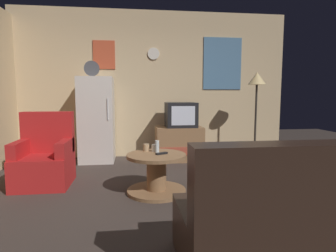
# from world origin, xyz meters

# --- Properties ---
(ground_plane) EXTENTS (12.00, 12.00, 0.00)m
(ground_plane) POSITION_xyz_m (0.00, 0.00, 0.00)
(ground_plane) COLOR #3D332D
(wall_with_art) EXTENTS (5.20, 0.12, 2.77)m
(wall_with_art) POSITION_xyz_m (0.01, 2.45, 1.39)
(wall_with_art) COLOR #D1B284
(wall_with_art) RESTS_ON ground_plane
(fridge) EXTENTS (0.60, 0.62, 1.77)m
(fridge) POSITION_xyz_m (-1.05, 2.07, 0.75)
(fridge) COLOR silver
(fridge) RESTS_ON ground_plane
(tv_stand) EXTENTS (0.84, 0.53, 0.61)m
(tv_stand) POSITION_xyz_m (0.42, 1.96, 0.31)
(tv_stand) COLOR #8E6642
(tv_stand) RESTS_ON ground_plane
(crt_tv) EXTENTS (0.54, 0.51, 0.44)m
(crt_tv) POSITION_xyz_m (0.45, 1.96, 0.83)
(crt_tv) COLOR black
(crt_tv) RESTS_ON tv_stand
(standing_lamp) EXTENTS (0.32, 0.32, 1.59)m
(standing_lamp) POSITION_xyz_m (1.79, 1.77, 1.36)
(standing_lamp) COLOR #332D28
(standing_lamp) RESTS_ON ground_plane
(coffee_table) EXTENTS (0.72, 0.72, 0.48)m
(coffee_table) POSITION_xyz_m (-0.13, 0.28, 0.24)
(coffee_table) COLOR #8E6642
(coffee_table) RESTS_ON ground_plane
(wine_glass) EXTENTS (0.05, 0.05, 0.15)m
(wine_glass) POSITION_xyz_m (-0.11, 0.39, 0.55)
(wine_glass) COLOR silver
(wine_glass) RESTS_ON coffee_table
(mug_ceramic_white) EXTENTS (0.08, 0.08, 0.09)m
(mug_ceramic_white) POSITION_xyz_m (-0.14, 0.44, 0.52)
(mug_ceramic_white) COLOR silver
(mug_ceramic_white) RESTS_ON coffee_table
(mug_ceramic_tan) EXTENTS (0.08, 0.08, 0.09)m
(mug_ceramic_tan) POSITION_xyz_m (-0.25, 0.50, 0.52)
(mug_ceramic_tan) COLOR tan
(mug_ceramic_tan) RESTS_ON coffee_table
(remote_control) EXTENTS (0.15, 0.11, 0.02)m
(remote_control) POSITION_xyz_m (-0.07, 0.27, 0.49)
(remote_control) COLOR black
(remote_control) RESTS_ON coffee_table
(armchair) EXTENTS (0.68, 0.68, 0.96)m
(armchair) POSITION_xyz_m (-1.58, 0.80, 0.34)
(armchair) COLOR red
(armchair) RESTS_ON ground_plane
(couch) EXTENTS (1.70, 0.80, 0.92)m
(couch) POSITION_xyz_m (0.75, -1.34, 0.31)
(couch) COLOR black
(couch) RESTS_ON ground_plane
(book_stack) EXTENTS (0.20, 0.16, 0.10)m
(book_stack) POSITION_xyz_m (1.02, 1.89, 0.05)
(book_stack) COLOR #429BB6
(book_stack) RESTS_ON ground_plane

